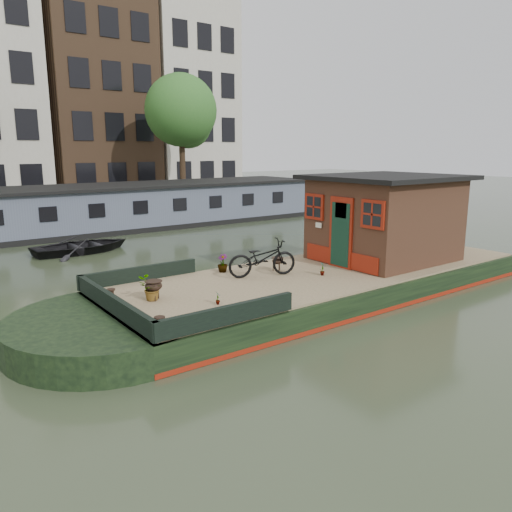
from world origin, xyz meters
TOP-DOWN VIEW (x-y plane):
  - ground at (0.00, 0.00)m, footprint 120.00×120.00m
  - houseboat_hull at (-1.33, 0.00)m, footprint 14.01×4.02m
  - houseboat_deck at (0.00, 0.00)m, footprint 11.80×3.80m
  - bow_bulwark at (-5.07, 0.00)m, footprint 3.00×4.00m
  - cabin at (2.19, 0.00)m, footprint 4.00×3.50m
  - bicycle at (-1.85, 0.50)m, footprint 1.87×1.11m
  - potted_plant_a at (-0.58, -0.36)m, footprint 0.22×0.23m
  - potted_plant_c at (-4.98, 0.25)m, footprint 0.53×0.47m
  - potted_plant_d at (-2.41, 1.46)m, footprint 0.36×0.36m
  - potted_plant_e at (-4.00, -0.81)m, footprint 0.15×0.18m
  - brazier_front at (-1.21, 0.68)m, footprint 0.43×0.43m
  - brazier_rear at (-4.92, 0.26)m, footprint 0.42×0.42m
  - bollard_port at (-5.60, 0.93)m, footprint 0.18×0.18m
  - bollard_stbd at (-5.60, -1.41)m, footprint 0.20×0.20m
  - dinghy at (-3.54, 9.39)m, footprint 3.70×2.74m
  - far_houseboat at (0.00, 14.00)m, footprint 20.40×4.40m
  - quay at (0.00, 20.50)m, footprint 60.00×6.00m
  - townhouse_row at (0.15, 27.50)m, footprint 27.25×8.00m
  - tree_right at (6.14, 19.07)m, footprint 4.40×4.40m

SIDE VIEW (x-z plane):
  - ground at x=0.00m, z-range 0.00..0.00m
  - houseboat_hull at x=-1.33m, z-range -0.03..0.57m
  - dinghy at x=-3.54m, z-range 0.00..0.74m
  - quay at x=0.00m, z-range 0.00..0.90m
  - houseboat_deck at x=0.00m, z-range 0.60..0.65m
  - bollard_port at x=-5.60m, z-range 0.65..0.85m
  - bollard_stbd at x=-5.60m, z-range 0.65..0.88m
  - potted_plant_e at x=-4.00m, z-range 0.65..0.94m
  - bow_bulwark at x=-5.07m, z-range 0.65..1.00m
  - potted_plant_a at x=-0.58m, z-range 0.65..1.01m
  - brazier_front at x=-1.21m, z-range 0.65..1.02m
  - brazier_rear at x=-4.92m, z-range 0.65..1.07m
  - potted_plant_d at x=-2.41m, z-range 0.65..1.12m
  - potted_plant_c at x=-4.98m, z-range 0.65..1.18m
  - far_houseboat at x=0.00m, z-range -0.09..2.02m
  - bicycle at x=-1.85m, z-range 0.65..1.58m
  - cabin at x=2.19m, z-range 0.67..3.09m
  - tree_right at x=6.14m, z-range 2.19..9.59m
  - townhouse_row at x=0.15m, z-range -0.35..16.15m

